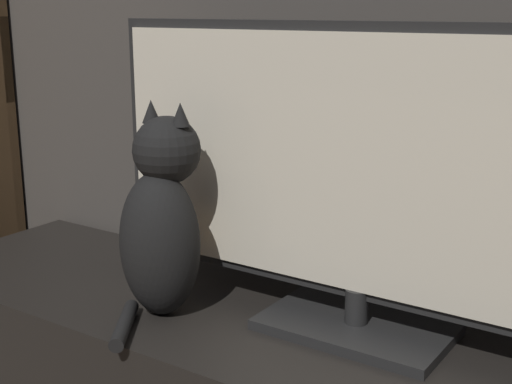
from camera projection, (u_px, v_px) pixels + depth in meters
name	position (u px, v px, depth m)	size (l,w,h in m)	color
tv	(362.00, 179.00, 1.28)	(1.10, 0.21, 0.57)	black
cat	(162.00, 223.00, 1.40)	(0.17, 0.28, 0.42)	black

